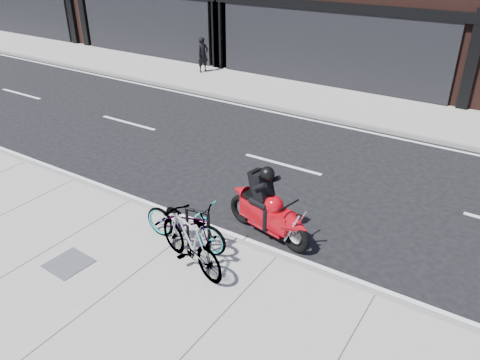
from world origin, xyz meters
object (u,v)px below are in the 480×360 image
Objects in this scene: bike_rack at (198,227)px; bicycle_rear at (190,241)px; utility_grate at (69,263)px; motorcycle at (271,211)px; bicycle_front at (185,223)px; pedestrian at (203,55)px.

bicycle_rear is at bearing -67.90° from bike_rack.
bike_rack reaches higher than utility_grate.
motorcycle reaches higher than utility_grate.
bike_rack is 0.42× the size of motorcycle.
bike_rack is 2.59m from utility_grate.
bicycle_front is at bearing -116.41° from bicycle_rear.
utility_grate is (-1.83, -1.75, -0.53)m from bike_rack.
bicycle_rear is (0.53, -0.50, 0.06)m from bicycle_front.
pedestrian is (-9.02, 9.68, 0.24)m from motorcycle.
bike_rack is 1.60m from motorcycle.
bicycle_front is 0.73m from bicycle_rear.
motorcycle is 2.92× the size of utility_grate.
bike_rack is at bearing -113.47° from motorcycle.
bicycle_front is (-0.33, 0.00, -0.03)m from bike_rack.
motorcycle is 4.15m from utility_grate.
bicycle_rear is 1.95m from motorcycle.
bicycle_rear is at bearing -129.13° from pedestrian.
bicycle_rear is at bearing -135.29° from bicycle_front.
motorcycle is 13.23m from pedestrian.
pedestrian reaches higher than utility_grate.
motorcycle is (0.73, 1.80, -0.04)m from bicycle_rear.
motorcycle is 1.41× the size of pedestrian.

